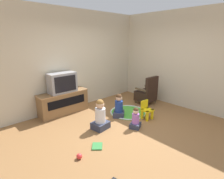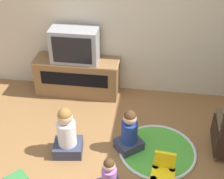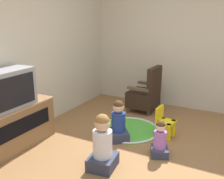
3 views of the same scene
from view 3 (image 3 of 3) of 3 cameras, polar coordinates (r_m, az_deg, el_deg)
name	(u,v)px [view 3 (image 3 of 3)]	position (r m, az deg, el deg)	size (l,w,h in m)	color
ground_plane	(147,160)	(3.63, 7.70, -14.98)	(30.00, 30.00, 0.00)	olive
wall_back	(6,46)	(4.14, -22.00, 8.83)	(5.42, 0.12, 2.85)	beige
wall_right	(216,39)	(5.35, 21.66, 10.25)	(0.12, 5.18, 2.85)	beige
tv_cabinet	(11,128)	(4.00, -21.14, -7.77)	(1.37, 0.44, 0.62)	brown
television	(7,89)	(3.80, -21.81, 0.04)	(0.73, 0.38, 0.53)	#939399
black_armchair	(145,94)	(5.20, 7.29, -1.03)	(0.57, 0.56, 0.91)	brown
yellow_kid_chair	(164,124)	(4.23, 11.33, -7.43)	(0.29, 0.28, 0.48)	yellow
play_mat	(129,129)	(4.44, 3.61, -8.65)	(1.03, 1.03, 0.04)	green
child_watching_left	(103,145)	(3.30, -2.07, -12.01)	(0.41, 0.37, 0.72)	#33384C
child_watching_center	(118,123)	(4.02, 1.41, -7.28)	(0.43, 0.42, 0.64)	#33384C
child_watching_right	(160,141)	(3.67, 10.40, -10.89)	(0.33, 0.31, 0.51)	#33384C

